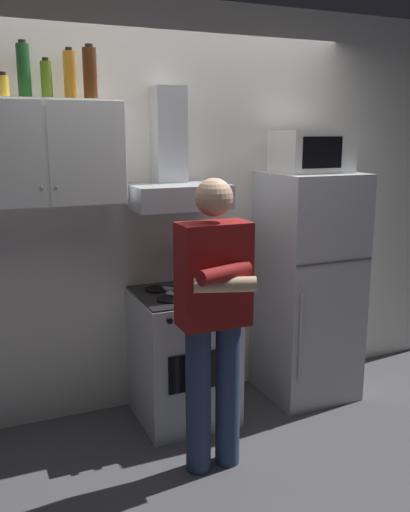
{
  "coord_description": "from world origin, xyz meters",
  "views": [
    {
      "loc": [
        -1.26,
        -2.95,
        1.87
      ],
      "look_at": [
        0.0,
        0.0,
        1.15
      ],
      "focal_mm": 38.96,
      "sensor_mm": 36.0,
      "label": 1
    }
  ],
  "objects_px": {
    "bottle_wine_green": "(24,71)",
    "bottle_spice_jar": "(4,86)",
    "person_standing": "(214,316)",
    "microwave": "(312,151)",
    "stove_oven": "(183,355)",
    "range_hood": "(174,176)",
    "refrigerator": "(308,286)",
    "bottle_rum_dark": "(90,73)",
    "bottle_olive_oil": "(46,80)",
    "upper_cabinet": "(43,153)",
    "bottle_liquor_amber": "(70,75)"
  },
  "relations": [
    {
      "from": "range_hood",
      "to": "bottle_liquor_amber",
      "type": "relative_size",
      "value": 2.6
    },
    {
      "from": "range_hood",
      "to": "bottle_rum_dark",
      "type": "bearing_deg",
      "value": -177.23
    },
    {
      "from": "person_standing",
      "to": "bottle_wine_green",
      "type": "bearing_deg",
      "value": 137.3
    },
    {
      "from": "bottle_liquor_amber",
      "to": "upper_cabinet",
      "type": "bearing_deg",
      "value": -167.32
    },
    {
      "from": "refrigerator",
      "to": "bottle_spice_jar",
      "type": "relative_size",
      "value": 11.81
    },
    {
      "from": "stove_oven",
      "to": "range_hood",
      "type": "bearing_deg",
      "value": 90.0
    },
    {
      "from": "range_hood",
      "to": "bottle_wine_green",
      "type": "bearing_deg",
      "value": 178.42
    },
    {
      "from": "stove_oven",
      "to": "microwave",
      "type": "xyz_separation_m",
      "value": [
        0.95,
        0.02,
        1.31
      ]
    },
    {
      "from": "stove_oven",
      "to": "bottle_olive_oil",
      "type": "bearing_deg",
      "value": 169.26
    },
    {
      "from": "stove_oven",
      "to": "bottle_spice_jar",
      "type": "relative_size",
      "value": 6.45
    },
    {
      "from": "upper_cabinet",
      "to": "stove_oven",
      "type": "xyz_separation_m",
      "value": [
        0.8,
        -0.13,
        -1.32
      ]
    },
    {
      "from": "range_hood",
      "to": "person_standing",
      "type": "distance_m",
      "value": 1.01
    },
    {
      "from": "range_hood",
      "to": "bottle_liquor_amber",
      "type": "height_order",
      "value": "bottle_liquor_amber"
    },
    {
      "from": "refrigerator",
      "to": "bottle_rum_dark",
      "type": "distance_m",
      "value": 2.02
    },
    {
      "from": "upper_cabinet",
      "to": "bottle_liquor_amber",
      "type": "bearing_deg",
      "value": 12.68
    },
    {
      "from": "person_standing",
      "to": "bottle_olive_oil",
      "type": "relative_size",
      "value": 7.34
    },
    {
      "from": "upper_cabinet",
      "to": "bottle_wine_green",
      "type": "bearing_deg",
      "value": 160.06
    },
    {
      "from": "range_hood",
      "to": "bottle_olive_oil",
      "type": "relative_size",
      "value": 3.36
    },
    {
      "from": "refrigerator",
      "to": "bottle_wine_green",
      "type": "distance_m",
      "value": 2.3
    },
    {
      "from": "person_standing",
      "to": "bottle_olive_oil",
      "type": "bearing_deg",
      "value": 133.16
    },
    {
      "from": "upper_cabinet",
      "to": "bottle_rum_dark",
      "type": "height_order",
      "value": "bottle_rum_dark"
    },
    {
      "from": "upper_cabinet",
      "to": "stove_oven",
      "type": "bearing_deg",
      "value": -8.9
    },
    {
      "from": "bottle_wine_green",
      "to": "bottle_spice_jar",
      "type": "height_order",
      "value": "bottle_wine_green"
    },
    {
      "from": "bottle_wine_green",
      "to": "person_standing",
      "type": "bearing_deg",
      "value": -42.7
    },
    {
      "from": "refrigerator",
      "to": "bottle_wine_green",
      "type": "height_order",
      "value": "bottle_wine_green"
    },
    {
      "from": "microwave",
      "to": "bottle_spice_jar",
      "type": "xyz_separation_m",
      "value": [
        -1.93,
        0.09,
        0.37
      ]
    },
    {
      "from": "range_hood",
      "to": "microwave",
      "type": "bearing_deg",
      "value": -6.46
    },
    {
      "from": "person_standing",
      "to": "refrigerator",
      "type": "bearing_deg",
      "value": 31.23
    },
    {
      "from": "bottle_wine_green",
      "to": "bottle_spice_jar",
      "type": "distance_m",
      "value": 0.15
    },
    {
      "from": "bottle_olive_oil",
      "to": "bottle_rum_dark",
      "type": "bearing_deg",
      "value": -9.72
    },
    {
      "from": "upper_cabinet",
      "to": "bottle_rum_dark",
      "type": "relative_size",
      "value": 2.97
    },
    {
      "from": "stove_oven",
      "to": "bottle_olive_oil",
      "type": "relative_size",
      "value": 3.91
    },
    {
      "from": "stove_oven",
      "to": "bottle_liquor_amber",
      "type": "relative_size",
      "value": 3.04
    },
    {
      "from": "person_standing",
      "to": "bottle_spice_jar",
      "type": "bearing_deg",
      "value": 142.54
    },
    {
      "from": "bottle_olive_oil",
      "to": "range_hood",
      "type": "bearing_deg",
      "value": -1.21
    },
    {
      "from": "upper_cabinet",
      "to": "bottle_spice_jar",
      "type": "distance_m",
      "value": 0.41
    },
    {
      "from": "person_standing",
      "to": "bottle_liquor_amber",
      "type": "xyz_separation_m",
      "value": [
        -0.57,
        0.77,
        1.29
      ]
    },
    {
      "from": "bottle_wine_green",
      "to": "upper_cabinet",
      "type": "bearing_deg",
      "value": -19.94
    },
    {
      "from": "bottle_rum_dark",
      "to": "microwave",
      "type": "bearing_deg",
      "value": -3.23
    },
    {
      "from": "bottle_spice_jar",
      "to": "refrigerator",
      "type": "bearing_deg",
      "value": -3.24
    },
    {
      "from": "person_standing",
      "to": "bottle_olive_oil",
      "type": "height_order",
      "value": "bottle_olive_oil"
    },
    {
      "from": "bottle_rum_dark",
      "to": "bottle_olive_oil",
      "type": "bearing_deg",
      "value": 170.28
    },
    {
      "from": "stove_oven",
      "to": "refrigerator",
      "type": "xyz_separation_m",
      "value": [
        0.95,
        0.0,
        0.37
      ]
    },
    {
      "from": "stove_oven",
      "to": "bottle_wine_green",
      "type": "distance_m",
      "value": 1.97
    },
    {
      "from": "microwave",
      "to": "bottle_wine_green",
      "type": "xyz_separation_m",
      "value": [
        -1.82,
        0.13,
        0.46
      ]
    },
    {
      "from": "person_standing",
      "to": "range_hood",
      "type": "bearing_deg",
      "value": 86.09
    },
    {
      "from": "refrigerator",
      "to": "person_standing",
      "type": "relative_size",
      "value": 0.98
    },
    {
      "from": "refrigerator",
      "to": "microwave",
      "type": "distance_m",
      "value": 0.94
    },
    {
      "from": "microwave",
      "to": "person_standing",
      "type": "distance_m",
      "value": 1.45
    },
    {
      "from": "refrigerator",
      "to": "bottle_liquor_amber",
      "type": "relative_size",
      "value": 5.56
    }
  ]
}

